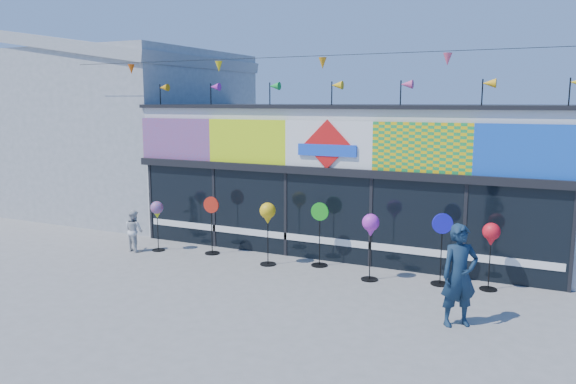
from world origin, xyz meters
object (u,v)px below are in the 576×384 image
Objects in this scene: adult_man at (459,275)px; child at (134,231)px; spinner_2 at (268,215)px; spinner_4 at (371,227)px; spinner_5 at (441,247)px; spinner_6 at (491,236)px; spinner_3 at (320,233)px; spinner_1 at (212,224)px; spinner_0 at (157,211)px.

adult_man is 9.28m from child.
adult_man is (5.08, -1.99, -0.33)m from spinner_2.
adult_man reaches higher than spinner_4.
spinner_4 is (2.76, -0.08, -0.03)m from spinner_2.
spinner_5 is 1.09× the size of spinner_6.
spinner_4 is (1.52, -0.56, 0.40)m from spinner_3.
spinner_3 reaches higher than spinner_1.
adult_man is at bearing -177.53° from child.
adult_man is (-0.30, -2.38, -0.25)m from spinner_6.
spinner_3 is at bearing 21.11° from spinner_2.
spinner_2 is at bearing 178.35° from spinner_4.
spinner_3 reaches higher than spinner_0.
spinner_6 is (2.63, 0.47, -0.05)m from spinner_4.
spinner_3 is (1.24, 0.48, -0.43)m from spinner_2.
spinner_1 is 7.34m from adult_man.
spinner_1 is 0.97× the size of spinner_3.
spinner_5 is (6.23, 0.02, 0.04)m from spinner_1.
spinner_3 is 4.57m from adult_man.
spinner_4 is at bearing -169.81° from spinner_6.
spinner_0 is 0.86× the size of spinner_3.
spinner_3 is 3.10m from spinner_5.
spinner_0 is 0.89× the size of spinner_4.
spinner_5 is 2.41m from adult_man.
spinner_2 is at bearing -8.32° from spinner_1.
spinner_6 is 1.31× the size of child.
adult_man reaches higher than child.
spinner_0 is at bearing -177.12° from spinner_5.
spinner_3 is (4.71, 0.57, -0.26)m from spinner_0.
spinner_6 is at bearing -1.22° from spinner_3.
adult_man is at bearing -18.01° from spinner_1.
spinner_5 is at bearing -3.37° from spinner_3.
spinner_4 is 6.86m from child.
spinner_6 is (1.05, 0.09, 0.34)m from spinner_5.
spinner_1 is 7.29m from spinner_6.
spinner_5 is (3.09, -0.18, 0.01)m from spinner_3.
adult_man is (3.84, -2.47, 0.10)m from spinner_3.
spinner_5 is 1.11m from spinner_6.
spinner_4 is 0.82× the size of adult_man.
spinner_5 is (4.34, 0.30, -0.42)m from spinner_2.
spinner_5 is 1.43× the size of child.
spinner_1 is 0.98× the size of spinner_2.
spinner_3 is 0.99× the size of spinner_5.
spinner_2 is 4.37m from spinner_5.
child is (-2.16, -0.69, -0.26)m from spinner_1.
spinner_2 is 0.84× the size of adult_man.
spinner_1 is 1.97m from spinner_2.
spinner_6 is at bearing 10.19° from spinner_4.
spinner_4 is 0.95× the size of spinner_5.
spinner_1 is at bearing 175.62° from spinner_4.
adult_man is at bearing -21.40° from spinner_2.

